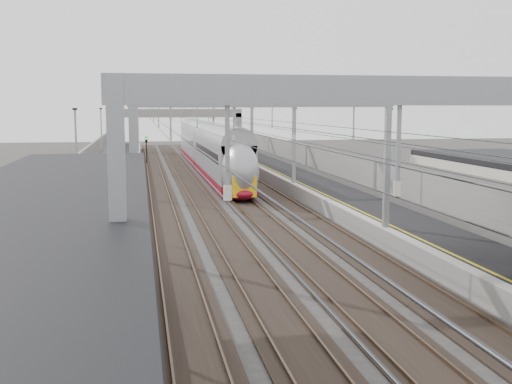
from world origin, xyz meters
name	(u,v)px	position (x,y,z in m)	size (l,w,h in m)	color
platform_left	(116,188)	(-8.00, 45.00, 0.50)	(4.00, 120.00, 1.00)	black
platform_right	(304,184)	(8.00, 45.00, 0.50)	(4.00, 120.00, 1.00)	black
tracks	(213,191)	(0.00, 45.00, 0.05)	(11.40, 140.00, 0.20)	black
overhead_line	(204,118)	(0.00, 51.62, 6.14)	(13.00, 140.00, 6.60)	gray
canopy_left	(19,222)	(-8.02, 2.99, 5.09)	(4.40, 30.00, 4.24)	black
overbridge	(176,119)	(0.00, 100.00, 5.31)	(22.00, 2.20, 6.90)	gray
wall_left	(75,176)	(-11.20, 45.00, 1.60)	(0.30, 120.00, 3.20)	gray
wall_right	(340,171)	(11.20, 45.00, 1.60)	(0.30, 120.00, 3.20)	gray
train	(210,153)	(1.50, 61.33, 2.19)	(2.83, 51.61, 4.47)	maroon
signal_green	(146,145)	(-5.20, 73.42, 2.42)	(0.32, 0.32, 3.48)	black
signal_red_near	(222,149)	(3.20, 64.24, 2.42)	(0.32, 0.32, 3.48)	black
signal_red_far	(235,146)	(5.40, 68.75, 2.42)	(0.32, 0.32, 3.48)	black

